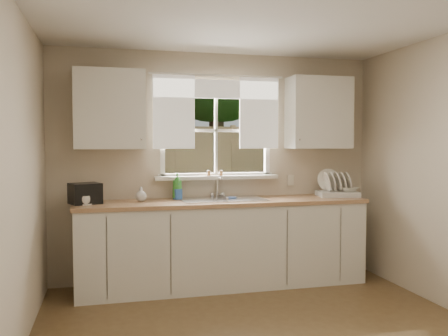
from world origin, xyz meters
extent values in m
cube|color=beige|center=(0.00, 2.00, 0.57)|extent=(3.60, 0.02, 1.15)
cube|color=beige|center=(0.00, 2.00, 2.33)|extent=(3.60, 0.02, 0.35)
cube|color=beige|center=(-1.20, 2.00, 1.65)|extent=(1.20, 0.02, 1.00)
cube|color=beige|center=(1.20, 2.00, 1.65)|extent=(1.20, 0.02, 1.00)
cube|color=beige|center=(-1.80, 0.00, 1.25)|extent=(0.02, 4.00, 2.50)
cube|color=silver|center=(0.00, 0.00, 2.50)|extent=(3.60, 4.00, 0.02)
cube|color=white|center=(0.00, 2.02, 1.15)|extent=(1.30, 0.06, 0.05)
cube|color=white|center=(0.00, 2.02, 2.15)|extent=(1.30, 0.06, 0.05)
cube|color=white|center=(-0.60, 2.02, 1.65)|extent=(0.05, 0.06, 1.05)
cube|color=white|center=(0.60, 2.02, 1.65)|extent=(0.05, 0.06, 1.05)
cube|color=white|center=(0.00, 2.02, 1.65)|extent=(0.03, 0.04, 1.00)
cube|color=white|center=(0.00, 2.02, 1.65)|extent=(1.20, 0.04, 0.03)
cube|color=white|center=(0.00, 1.96, 1.13)|extent=(1.38, 0.14, 0.04)
cylinder|color=white|center=(0.00, 1.94, 2.25)|extent=(1.50, 0.02, 0.02)
cube|color=white|center=(-0.48, 1.95, 1.85)|extent=(0.45, 0.02, 0.80)
cube|color=white|center=(0.48, 1.95, 1.85)|extent=(0.45, 0.02, 0.80)
cube|color=white|center=(0.00, 1.95, 2.10)|extent=(1.40, 0.02, 0.20)
cube|color=silver|center=(0.00, 1.68, 0.43)|extent=(3.00, 0.62, 0.87)
cube|color=#AA7D55|center=(0.00, 1.68, 0.89)|extent=(3.04, 0.65, 0.04)
cube|color=silver|center=(-1.15, 1.82, 1.85)|extent=(0.70, 0.33, 0.80)
cube|color=silver|center=(1.15, 1.82, 1.85)|extent=(0.70, 0.33, 0.80)
cube|color=beige|center=(0.88, 1.99, 1.08)|extent=(0.08, 0.01, 0.12)
cylinder|color=brown|center=(0.04, 1.94, 1.18)|extent=(0.04, 0.04, 0.06)
cylinder|color=brown|center=(-0.10, 1.94, 1.18)|extent=(0.04, 0.04, 0.06)
cube|color=#335421|center=(0.00, 7.00, -0.02)|extent=(20.00, 10.00, 0.02)
cube|color=#9A7F55|center=(0.00, 5.00, 0.90)|extent=(8.00, 0.10, 1.80)
cube|color=#5E1714|center=(-1.20, 8.50, 1.10)|extent=(3.00, 3.00, 2.20)
cube|color=black|center=(-1.20, 8.50, 2.35)|extent=(3.20, 3.20, 0.30)
cylinder|color=#423021|center=(1.40, 8.00, 1.60)|extent=(0.36, 0.36, 3.20)
sphere|color=#214716|center=(1.40, 8.00, 4.00)|extent=(4.00, 4.00, 4.00)
sphere|color=#214716|center=(0.30, 9.50, 4.50)|extent=(3.20, 3.20, 3.20)
cube|color=#B7B7BC|center=(0.00, 1.71, 0.83)|extent=(0.84, 0.46, 0.18)
cube|color=#B7B7BC|center=(0.00, 1.71, 0.92)|extent=(0.88, 0.50, 0.01)
cube|color=#B7B7BC|center=(0.00, 1.71, 0.89)|extent=(0.02, 0.41, 0.14)
cylinder|color=silver|center=(0.00, 1.96, 1.02)|extent=(0.03, 0.03, 0.22)
cylinder|color=silver|center=(0.00, 1.88, 1.13)|extent=(0.02, 0.18, 0.02)
sphere|color=silver|center=(-0.06, 1.96, 0.94)|extent=(0.05, 0.05, 0.05)
sphere|color=silver|center=(0.06, 1.96, 0.94)|extent=(0.05, 0.05, 0.05)
cube|color=silver|center=(1.33, 1.70, 0.94)|extent=(0.49, 0.40, 0.06)
cylinder|color=white|center=(1.28, 1.82, 1.09)|extent=(0.27, 0.12, 0.25)
cylinder|color=white|center=(1.21, 1.73, 1.08)|extent=(0.11, 0.23, 0.22)
cylinder|color=white|center=(1.27, 1.71, 1.08)|extent=(0.11, 0.23, 0.22)
cylinder|color=white|center=(1.33, 1.70, 1.08)|extent=(0.11, 0.23, 0.22)
cylinder|color=white|center=(1.39, 1.69, 1.08)|extent=(0.11, 0.23, 0.22)
cylinder|color=white|center=(1.45, 1.68, 1.08)|extent=(0.11, 0.23, 0.22)
imported|color=white|center=(1.45, 1.66, 0.99)|extent=(0.25, 0.25, 0.05)
imported|color=#31892C|center=(-0.46, 1.87, 1.05)|extent=(0.12, 0.12, 0.28)
imported|color=#3061B5|center=(-0.46, 1.85, 0.99)|extent=(0.10, 0.10, 0.17)
imported|color=beige|center=(-0.85, 1.78, 0.98)|extent=(0.13, 0.13, 0.15)
cylinder|color=white|center=(-1.40, 1.66, 0.92)|extent=(0.16, 0.16, 0.01)
imported|color=silver|center=(-1.40, 1.63, 0.96)|extent=(0.14, 0.14, 0.09)
cube|color=black|center=(-1.40, 1.71, 1.01)|extent=(0.35, 0.33, 0.21)
camera|label=1|loc=(-1.20, -3.14, 1.51)|focal=38.00mm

